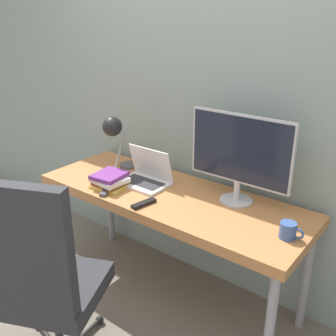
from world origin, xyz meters
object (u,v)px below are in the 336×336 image
desk_lamp (115,132)px  book_stack (110,180)px  laptop (146,176)px  mug (289,231)px  office_chair (40,276)px  monitor (240,153)px

desk_lamp → book_stack: bearing=-54.6°
laptop → mug: size_ratio=2.67×
laptop → office_chair: 0.93m
office_chair → mug: (0.87, 0.84, 0.17)m
monitor → book_stack: bearing=-156.6°
monitor → mug: size_ratio=5.11×
office_chair → book_stack: office_chair is taller
laptop → mug: laptop is taller
laptop → book_stack: size_ratio=1.42×
laptop → monitor: monitor is taller
laptop → office_chair: size_ratio=0.28×
office_chair → mug: office_chair is taller
mug → laptop: bearing=176.0°
office_chair → book_stack: size_ratio=5.06×
desk_lamp → mug: (1.28, -0.10, -0.25)m
mug → book_stack: bearing=-174.3°
desk_lamp → mug: 1.30m
desk_lamp → book_stack: desk_lamp is taller
monitor → desk_lamp: 0.89m
office_chair → monitor: bearing=65.7°
laptop → desk_lamp: bearing=174.6°
laptop → monitor: size_ratio=0.52×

